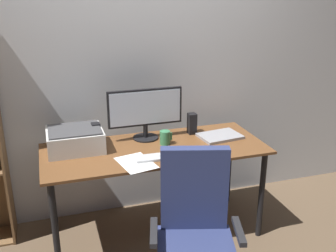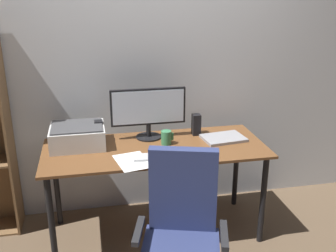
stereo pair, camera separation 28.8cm
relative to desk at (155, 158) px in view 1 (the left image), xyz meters
The scene contains 13 objects.
ground_plane 0.66m from the desk, ahead, with size 12.00×12.00×0.00m, color brown.
back_wall 0.82m from the desk, 90.00° to the left, with size 6.40×0.10×2.60m, color silver.
desk is the anchor object (origin of this frame).
monitor 0.37m from the desk, 95.03° to the left, with size 0.58×0.20×0.40m.
keyboard 0.22m from the desk, 103.68° to the right, with size 0.29×0.11×0.02m, color #B7BABC.
mouse 0.27m from the desk, 50.05° to the right, with size 0.06×0.10×0.03m, color black.
coffee_mug 0.17m from the desk, 24.46° to the left, with size 0.09×0.08×0.11m.
laptop 0.56m from the desk, ahead, with size 0.32×0.23×0.02m, color #99999E.
speaker_left 0.48m from the desk, 154.40° to the left, with size 0.06×0.07×0.17m, color black.
speaker_right 0.45m from the desk, 27.70° to the left, with size 0.06×0.07×0.17m, color black.
printer 0.60m from the desk, 165.74° to the left, with size 0.40×0.34×0.16m.
paper_sheet 0.31m from the desk, 131.75° to the right, with size 0.21×0.30×0.00m, color white.
office_chair 0.84m from the desk, 89.39° to the right, with size 0.57×0.56×1.01m.
Camera 1 is at (-0.74, -2.64, 1.89)m, focal length 42.55 mm.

